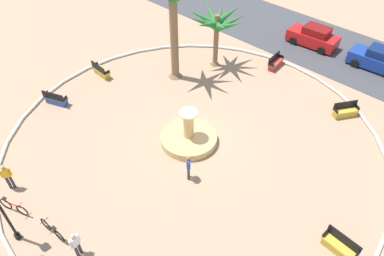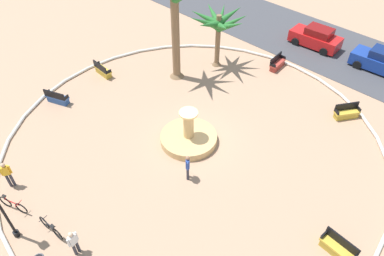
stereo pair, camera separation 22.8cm
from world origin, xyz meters
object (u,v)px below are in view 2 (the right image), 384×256
(palm_tree_by_curb, at_px, (175,10))
(bench_southeast, at_px, (346,113))
(person_pedestrian_stroll, at_px, (188,166))
(person_cyclist_photo, at_px, (74,242))
(bench_north, at_px, (277,64))
(person_cyclist_helmet, at_px, (7,174))
(bench_southwest, at_px, (103,71))
(parked_car_leftmost, at_px, (316,38))
(bench_west, at_px, (57,98))
(fountain, at_px, (189,137))
(parked_car_second, at_px, (381,61))
(bicycle_by_lamppost, at_px, (13,205))
(bench_east, at_px, (337,249))
(bicycle_red_frame, at_px, (51,228))
(palm_tree_near_fountain, at_px, (219,24))

(palm_tree_by_curb, xyz_separation_m, bench_southeast, (10.99, 4.32, -4.71))
(person_pedestrian_stroll, bearing_deg, person_cyclist_photo, -94.28)
(bench_north, distance_m, person_cyclist_helmet, 19.40)
(bench_north, distance_m, bench_southwest, 12.96)
(bench_southwest, height_order, person_pedestrian_stroll, person_pedestrian_stroll)
(bench_southwest, relative_size, parked_car_leftmost, 0.39)
(person_cyclist_helmet, bearing_deg, bench_west, 130.62)
(bench_southeast, xyz_separation_m, bench_southwest, (-15.03, -7.98, 0.00))
(fountain, height_order, bench_southwest, fountain)
(parked_car_second, bearing_deg, fountain, -107.26)
(bench_west, bearing_deg, bicycle_by_lamppost, -44.18)
(bench_southwest, bearing_deg, person_cyclist_photo, -39.88)
(bench_southwest, relative_size, bicycle_by_lamppost, 0.99)
(person_cyclist_photo, bearing_deg, bench_southwest, 140.12)
(bicycle_by_lamppost, bearing_deg, bench_north, 84.40)
(fountain, height_order, person_pedestrian_stroll, fountain)
(bench_north, relative_size, bicycle_by_lamppost, 1.01)
(bench_east, relative_size, bench_west, 0.98)
(bicycle_by_lamppost, bearing_deg, bench_southwest, 123.77)
(fountain, xyz_separation_m, person_cyclist_photo, (1.46, -8.53, 0.58))
(bench_southwest, distance_m, person_cyclist_helmet, 10.72)
(bench_southeast, height_order, bicycle_red_frame, bench_southeast)
(palm_tree_near_fountain, distance_m, bench_southeast, 10.48)
(palm_tree_near_fountain, bearing_deg, bicycle_by_lamppost, -84.48)
(person_cyclist_photo, bearing_deg, palm_tree_near_fountain, 110.06)
(palm_tree_near_fountain, height_order, bench_north, palm_tree_near_fountain)
(palm_tree_near_fountain, relative_size, palm_tree_by_curb, 0.62)
(bench_east, distance_m, bench_southwest, 19.17)
(person_cyclist_photo, bearing_deg, bicycle_red_frame, -170.94)
(palm_tree_near_fountain, xyz_separation_m, bicycle_red_frame, (4.12, -16.22, -2.98))
(person_pedestrian_stroll, bearing_deg, fountain, 133.81)
(bench_east, relative_size, person_pedestrian_stroll, 0.97)
(bench_west, distance_m, bench_southeast, 18.80)
(person_cyclist_helmet, bearing_deg, bench_north, 79.73)
(palm_tree_by_curb, xyz_separation_m, bicycle_by_lamppost, (2.63, -13.64, -4.67))
(parked_car_second, bearing_deg, parked_car_leftmost, -177.71)
(fountain, relative_size, parked_car_leftmost, 0.82)
(bench_west, relative_size, parked_car_second, 0.41)
(bench_east, relative_size, bicycle_red_frame, 0.95)
(palm_tree_by_curb, height_order, bench_north, palm_tree_by_curb)
(bench_southeast, height_order, person_pedestrian_stroll, person_pedestrian_stroll)
(person_cyclist_helmet, bearing_deg, palm_tree_near_fountain, 90.35)
(bench_east, height_order, bench_west, same)
(bicycle_red_frame, bearing_deg, fountain, 88.44)
(person_pedestrian_stroll, bearing_deg, parked_car_second, 80.78)
(parked_car_second, bearing_deg, bench_southwest, -133.84)
(fountain, distance_m, bench_north, 10.28)
(bench_north, xyz_separation_m, person_cyclist_helmet, (-3.46, -19.08, 0.61))
(parked_car_second, bearing_deg, bench_southeast, -82.81)
(palm_tree_by_curb, height_order, bicycle_red_frame, palm_tree_by_curb)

